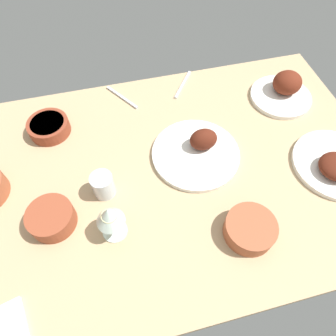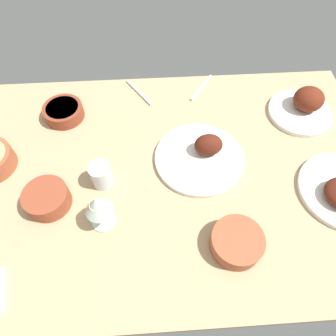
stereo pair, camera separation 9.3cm
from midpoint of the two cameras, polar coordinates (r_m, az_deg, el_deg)
dining_table at (r=96.54cm, az=-2.76°, el=-1.52°), size 140.00×90.00×4.00cm
plate_near_viewer at (r=105.71cm, az=27.41°, el=0.36°), size 27.33×27.33×6.55cm
plate_far_side at (r=97.35cm, az=2.98°, el=3.21°), size 28.78×28.78×8.57cm
plate_center_main at (r=121.14cm, az=19.28°, el=13.89°), size 22.66×22.66×9.66cm
bowl_onions at (r=91.64cm, az=-24.27°, el=-8.96°), size 13.05×13.05×5.79cm
bowl_potatoes at (r=112.40cm, az=-24.15°, el=7.10°), size 13.88×13.88×4.67cm
bowl_cream at (r=84.63cm, az=12.41°, el=-11.59°), size 14.13×14.13×5.40cm
wine_glass at (r=78.92cm, az=-14.55°, el=-9.31°), size 7.60×7.60×14.00cm
water_tumbler at (r=90.62cm, az=-15.24°, el=-3.42°), size 6.62×6.62×8.09cm
fork_loose at (r=121.11cm, az=0.59°, el=15.59°), size 10.22×13.71×0.80cm
spoon_loose at (r=117.93cm, az=-11.13°, el=13.03°), size 9.86×14.30×0.80cm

